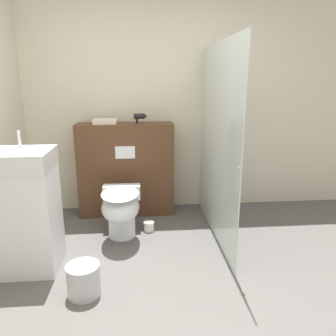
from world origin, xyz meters
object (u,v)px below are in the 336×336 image
Objects in this scene: toilet at (121,209)px; sink_vanity at (23,211)px; hair_drier at (140,117)px; waste_bin at (84,280)px.

toilet is 0.54× the size of sink_vanity.
sink_vanity is at bearing -132.04° from hair_drier.
sink_vanity is at bearing 141.42° from waste_bin.
sink_vanity reaches higher than waste_bin.
toilet is 2.51× the size of waste_bin.
toilet is 0.96m from waste_bin.
waste_bin is at bearing -106.46° from hair_drier.
toilet is at bearing 75.18° from waste_bin.
hair_drier reaches higher than sink_vanity.
waste_bin is (-0.24, -0.91, -0.19)m from toilet.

